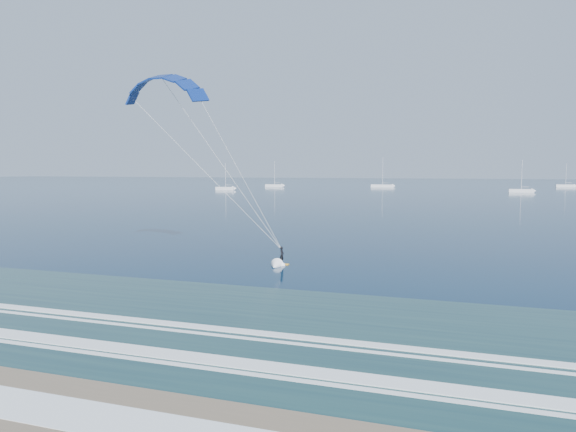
# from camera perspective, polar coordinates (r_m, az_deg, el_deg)

# --- Properties ---
(ground) EXTENTS (900.00, 900.00, 0.00)m
(ground) POSITION_cam_1_polar(r_m,az_deg,el_deg) (18.74, -15.68, -21.07)
(ground) COLOR #072840
(ground) RESTS_ON ground
(kitesurfer_rig) EXTENTS (13.70, 7.58, 16.86)m
(kitesurfer_rig) POSITION_cam_1_polar(r_m,az_deg,el_deg) (42.70, -7.35, 5.68)
(kitesurfer_rig) COLOR #F7A61D
(kitesurfer_rig) RESTS_ON ground
(sailboat_0) EXTENTS (7.79, 2.40, 10.72)m
(sailboat_0) POSITION_cam_1_polar(r_m,az_deg,el_deg) (204.54, -6.95, 3.08)
(sailboat_0) COLOR white
(sailboat_0) RESTS_ON ground
(sailboat_1) EXTENTS (8.56, 2.40, 11.78)m
(sailboat_1) POSITION_cam_1_polar(r_m,az_deg,el_deg) (237.48, -1.50, 3.41)
(sailboat_1) COLOR white
(sailboat_1) RESTS_ON ground
(sailboat_2) EXTENTS (10.25, 2.40, 13.61)m
(sailboat_2) POSITION_cam_1_polar(r_m,az_deg,el_deg) (238.42, 10.45, 3.34)
(sailboat_2) COLOR white
(sailboat_2) RESTS_ON ground
(sailboat_3) EXTENTS (8.18, 2.40, 11.42)m
(sailboat_3) POSITION_cam_1_polar(r_m,az_deg,el_deg) (199.21, 24.48, 2.59)
(sailboat_3) COLOR white
(sailboat_3) RESTS_ON ground
(sailboat_4) EXTENTS (8.13, 2.40, 11.14)m
(sailboat_4) POSITION_cam_1_polar(r_m,az_deg,el_deg) (267.38, 28.46, 2.99)
(sailboat_4) COLOR white
(sailboat_4) RESTS_ON ground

